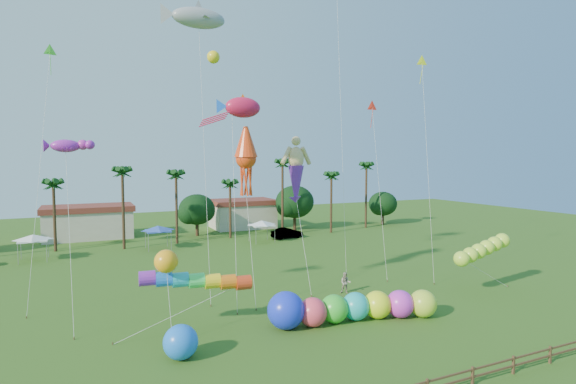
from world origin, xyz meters
name	(u,v)px	position (x,y,z in m)	size (l,w,h in m)	color
ground	(357,351)	(0.00, 0.00, 0.00)	(160.00, 160.00, 0.00)	#285116
tree_line	(215,208)	(3.57, 44.00, 4.28)	(69.46, 8.91, 11.00)	#3A2819
buildings_row	(164,220)	(-3.09, 50.00, 2.00)	(35.00, 7.00, 4.00)	beige
tent_row	(159,229)	(-6.00, 36.33, 2.75)	(31.00, 4.00, 0.60)	white
car_b	(287,233)	(12.50, 37.25, 0.77)	(1.63, 4.68, 1.54)	#4C4C54
spectator_b	(345,283)	(5.65, 10.34, 0.92)	(0.89, 0.69, 1.83)	#A19786
caterpillar_inflatable	(348,307)	(2.03, 4.33, 1.08)	(12.62, 4.66, 2.58)	#F8415A
blue_ball	(181,342)	(-9.93, 3.40, 1.01)	(2.02, 2.02, 2.02)	#1B70F6
rainbow_tube	(218,286)	(-6.78, 6.64, 3.12)	(10.31, 2.76, 3.63)	red
green_worm	(462,259)	(14.08, 5.53, 3.20)	(9.65, 3.46, 3.99)	#BBF135
orange_ball_kite	(166,261)	(-10.07, 6.91, 5.03)	(1.83, 2.21, 5.80)	#F7A014
merman_kite	(296,174)	(3.21, 15.16, 10.22)	(2.96, 5.86, 13.17)	#D5B479
fish_kite	(243,108)	(-2.62, 13.16, 15.83)	(4.74, 5.59, 16.78)	#D31743
shark_kite	(199,18)	(-4.97, 18.08, 24.06)	(6.73, 8.48, 25.20)	gray
squid_kite	(246,159)	(-2.44, 12.99, 11.65)	(2.19, 4.72, 14.41)	#F03F13
lobster_kite	(66,146)	(-15.80, 13.39, 12.53)	(3.55, 5.45, 13.19)	purple
delta_kite_red	(372,109)	(11.61, 15.11, 16.59)	(1.27, 3.61, 17.46)	red
delta_kite_yellow	(422,65)	(15.57, 12.56, 20.75)	(1.68, 3.70, 21.73)	#CBE217
delta_kite_green	(50,56)	(-16.84, 18.86, 19.77)	(2.60, 4.39, 20.79)	#4DE335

